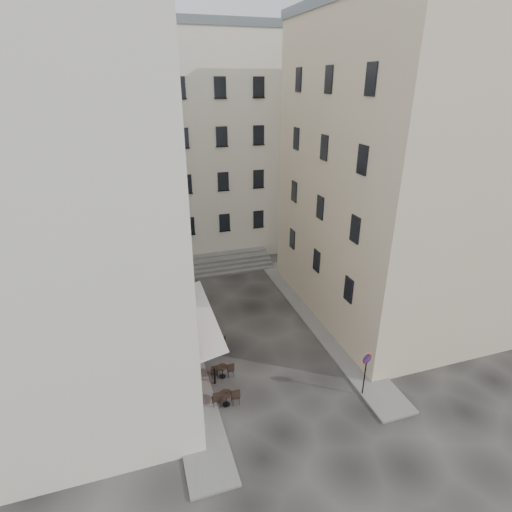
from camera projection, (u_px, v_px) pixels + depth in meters
name	position (u px, v px, depth m)	size (l,w,h in m)	color
ground	(268.00, 360.00, 22.53)	(90.00, 90.00, 0.00)	black
sidewalk_left	(178.00, 334.00, 24.74)	(2.00, 22.00, 0.12)	slate
sidewalk_right	(317.00, 318.00, 26.38)	(2.00, 18.00, 0.12)	slate
building_left	(30.00, 180.00, 18.07)	(12.20, 16.20, 20.60)	beige
building_right	(410.00, 171.00, 24.77)	(12.20, 14.20, 18.60)	beige
building_back	(187.00, 145.00, 35.08)	(18.20, 10.20, 18.60)	beige
cafe_storefront	(186.00, 336.00, 21.45)	(1.74, 7.30, 3.50)	#420909
stone_steps	(218.00, 264.00, 33.34)	(9.00, 3.15, 0.80)	slate
bollard_near	(215.00, 375.00, 20.54)	(0.12, 0.12, 0.98)	black
bollard_mid	(202.00, 337.00, 23.60)	(0.12, 0.12, 0.98)	black
bollard_far	(192.00, 308.00, 26.65)	(0.12, 0.12, 0.98)	black
no_parking_sign	(366.00, 366.00, 19.27)	(0.57, 0.16, 2.54)	black
bistro_table_a	(226.00, 397.00, 19.20)	(1.31, 0.61, 0.92)	black
bistro_table_b	(222.00, 370.00, 21.05)	(1.21, 0.57, 0.85)	black
bistro_table_c	(213.00, 344.00, 23.09)	(1.37, 0.64, 0.96)	black
bistro_table_d	(206.00, 339.00, 23.48)	(1.33, 0.63, 0.94)	black
bistro_table_e	(194.00, 327.00, 24.78)	(1.17, 0.55, 0.82)	black
pedestrian	(200.00, 325.00, 24.11)	(0.67, 0.44, 1.84)	black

